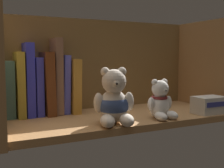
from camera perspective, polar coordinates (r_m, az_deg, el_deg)
name	(u,v)px	position (r cm, az deg, el deg)	size (l,w,h in cm)	color
shelf_board	(120,118)	(90.75, 1.61, -6.86)	(70.83, 30.07, 2.00)	#9E7042
shelf_back_panel	(100,67)	(102.81, -2.43, 3.46)	(73.23, 1.20, 33.57)	brown
shelf_side_panel_right	(207,67)	(110.34, 18.55, 3.32)	(1.60, 32.47, 33.57)	#9E7042
book_0	(7,89)	(92.45, -20.34, -0.94)	(3.40, 11.23, 17.21)	#3C635F
book_1	(18,84)	(92.70, -18.36, -0.02)	(2.32, 13.98, 19.91)	olive
book_2	(28,79)	(93.00, -16.66, 0.90)	(2.50, 12.85, 22.67)	#2A30C1
book_3	(37,86)	(93.68, -14.95, -0.38)	(2.22, 12.25, 18.25)	#3338BD
book_4	(46,83)	(94.21, -13.22, 0.20)	(2.81, 14.99, 19.92)	#5A2E16
book_5	(55,76)	(94.75, -11.47, 1.61)	(2.39, 12.80, 24.34)	brown
book_6	(63,84)	(95.67, -9.90, 0.05)	(2.09, 11.27, 18.96)	#4E53CA
book_7	(71,85)	(96.56, -8.28, -0.25)	(2.77, 14.18, 17.69)	#AD782A
teddy_bear_larger	(114,102)	(77.88, 0.40, -3.57)	(11.91, 12.55, 15.60)	beige
teddy_bear_smaller	(160,102)	(85.93, 9.75, -3.52)	(8.65, 8.77, 11.87)	white
small_product_box	(209,105)	(97.72, 19.00, -4.01)	(10.26, 6.98, 5.55)	silver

